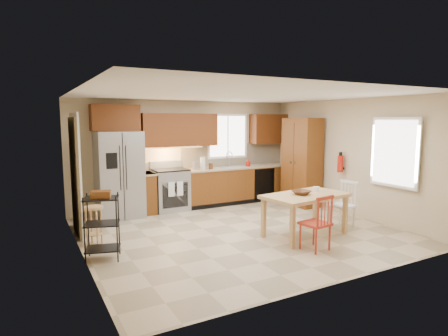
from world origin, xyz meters
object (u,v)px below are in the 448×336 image
pantry (301,162)px  dining_table (305,215)px  soap_bottle (248,163)px  fire_extinguisher (340,164)px  range_stove (170,190)px  bar_stool (94,226)px  chair_red (315,222)px  utility_cart (102,227)px  refrigerator (119,175)px  table_jar (316,190)px  table_bowl (301,195)px  chair_white (342,205)px

pantry → dining_table: pantry is taller
soap_bottle → fire_extinguisher: 2.27m
range_stove → bar_stool: range_stove is taller
chair_red → utility_cart: (-3.04, 1.18, 0.04)m
dining_table → bar_stool: size_ratio=2.33×
refrigerator → range_stove: bearing=3.0°
refrigerator → utility_cart: bearing=-108.8°
dining_table → pantry: bearing=44.4°
chair_red → utility_cart: size_ratio=0.91×
range_stove → table_jar: range_stove is taller
fire_extinguisher → chair_red: (-2.09, -1.55, -0.66)m
range_stove → bar_stool: size_ratio=1.42×
soap_bottle → dining_table: bearing=-101.6°
table_bowl → refrigerator: bearing=130.9°
table_bowl → utility_cart: size_ratio=0.31×
refrigerator → fire_extinguisher: 4.76m
chair_red → soap_bottle: bearing=67.6°
table_jar → refrigerator: bearing=136.4°
utility_cart → fire_extinguisher: bearing=21.3°
soap_bottle → table_jar: size_ratio=1.53×
table_jar → chair_red: bearing=-132.4°
pantry → table_bowl: size_ratio=6.86×
range_stove → table_jar: size_ratio=7.35×
utility_cart → dining_table: bearing=8.3°
dining_table → chair_white: chair_white is taller
soap_bottle → bar_stool: soap_bottle is taller
table_bowl → table_jar: size_ratio=2.45×
dining_table → bar_stool: (-3.39, 1.26, -0.04)m
pantry → chair_white: (-0.59, -1.90, -0.61)m
range_stove → chair_white: bearing=-50.4°
soap_bottle → chair_red: soap_bottle is taller
table_bowl → utility_cart: (-3.30, 0.53, -0.26)m
table_jar → bar_stool: size_ratio=0.19×
soap_bottle → table_bowl: 2.95m
fire_extinguisher → utility_cart: 5.18m
chair_red → table_bowl: (0.26, 0.65, 0.30)m
chair_white → refrigerator: bearing=44.0°
range_stove → pantry: size_ratio=0.44×
pantry → table_jar: bearing=-123.0°
soap_bottle → table_jar: bearing=-95.3°
soap_bottle → table_jar: 2.78m
fire_extinguisher → pantry: bearing=100.8°
table_bowl → range_stove: bearing=114.6°
dining_table → table_bowl: table_bowl is taller
dining_table → table_jar: size_ratio=12.09×
pantry → table_bowl: bearing=-129.9°
range_stove → dining_table: 3.27m
fire_extinguisher → chair_white: (-0.79, -0.85, -0.66)m
bar_stool → utility_cart: bearing=-81.1°
chair_white → table_bowl: bearing=85.3°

